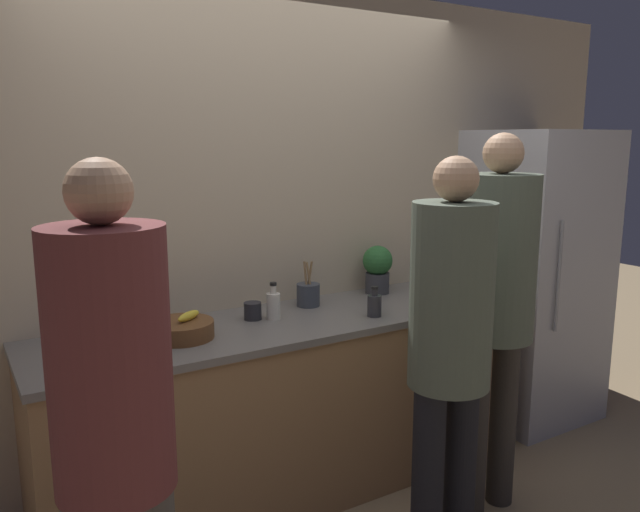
{
  "coord_description": "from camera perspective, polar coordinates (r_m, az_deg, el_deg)",
  "views": [
    {
      "loc": [
        -1.48,
        -2.26,
        1.8
      ],
      "look_at": [
        0.0,
        0.16,
        1.27
      ],
      "focal_mm": 35.0,
      "sensor_mm": 36.0,
      "label": 1
    }
  ],
  "objects": [
    {
      "name": "cup_black",
      "position": [
        3.12,
        -6.17,
        -5.02
      ],
      "size": [
        0.09,
        0.09,
        0.09
      ],
      "color": "#28282D",
      "rests_on": "counter"
    },
    {
      "name": "fruit_bowl",
      "position": [
        2.89,
        -12.55,
        -6.56
      ],
      "size": [
        0.29,
        0.29,
        0.12
      ],
      "color": "brown",
      "rests_on": "counter"
    },
    {
      "name": "bottle_clear",
      "position": [
        3.1,
        -4.28,
        -4.48
      ],
      "size": [
        0.07,
        0.07,
        0.19
      ],
      "color": "silver",
      "rests_on": "counter"
    },
    {
      "name": "wall_back",
      "position": [
        3.38,
        -5.16,
        2.12
      ],
      "size": [
        5.2,
        0.06,
        2.6
      ],
      "color": "#C6B293",
      "rests_on": "ground_plane"
    },
    {
      "name": "person_right",
      "position": [
        3.02,
        15.79,
        -3.16
      ],
      "size": [
        0.36,
        0.36,
        1.83
      ],
      "color": "#38332D",
      "rests_on": "ground_plane"
    },
    {
      "name": "person_center",
      "position": [
        2.52,
        11.76,
        -7.5
      ],
      "size": [
        0.33,
        0.33,
        1.74
      ],
      "color": "black",
      "rests_on": "ground_plane"
    },
    {
      "name": "utensil_crock",
      "position": [
        3.35,
        -1.09,
        -3.51
      ],
      "size": [
        0.13,
        0.13,
        0.24
      ],
      "color": "#3D424C",
      "rests_on": "counter"
    },
    {
      "name": "potted_plant",
      "position": [
        3.62,
        5.28,
        -1.04
      ],
      "size": [
        0.17,
        0.17,
        0.28
      ],
      "color": "#3D3D42",
      "rests_on": "counter"
    },
    {
      "name": "counter",
      "position": [
        3.32,
        -2.19,
        -13.18
      ],
      "size": [
        2.6,
        0.72,
        0.92
      ],
      "color": "#9E754C",
      "rests_on": "ground_plane"
    },
    {
      "name": "bottle_dark",
      "position": [
        3.16,
        5.0,
        -4.44
      ],
      "size": [
        0.07,
        0.07,
        0.15
      ],
      "color": "#333338",
      "rests_on": "counter"
    },
    {
      "name": "bottle_green",
      "position": [
        2.66,
        -16.04,
        -7.55
      ],
      "size": [
        0.06,
        0.06,
        0.18
      ],
      "color": "#236033",
      "rests_on": "counter"
    },
    {
      "name": "refrigerator",
      "position": [
        4.25,
        18.91,
        -1.79
      ],
      "size": [
        0.75,
        0.72,
        1.85
      ],
      "color": "#B7B7BC",
      "rests_on": "ground_plane"
    },
    {
      "name": "person_left",
      "position": [
        1.86,
        -18.34,
        -14.17
      ],
      "size": [
        0.33,
        0.33,
        1.75
      ],
      "color": "#4C4742",
      "rests_on": "ground_plane"
    }
  ]
}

